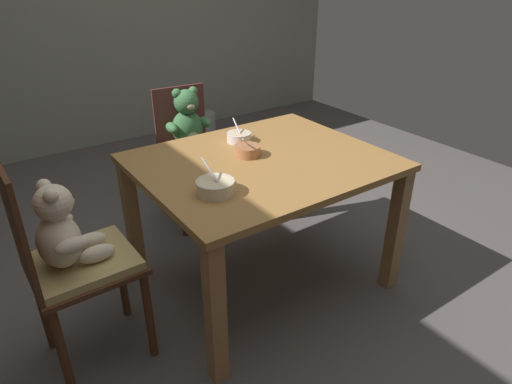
{
  "coord_description": "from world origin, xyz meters",
  "views": [
    {
      "loc": [
        -1.16,
        -1.6,
        1.56
      ],
      "look_at": [
        0.0,
        0.05,
        0.51
      ],
      "focal_mm": 31.4,
      "sensor_mm": 36.0,
      "label": 1
    }
  ],
  "objects_px": {
    "dining_table": "(262,179)",
    "teddy_chair_near_left": "(68,249)",
    "teddy_chair_far_center": "(190,136)",
    "porridge_bowl_cream_near_left": "(215,187)",
    "porridge_bowl_terracotta_center": "(248,151)",
    "porridge_bowl_white_far_center": "(239,137)",
    "metal_pail": "(203,125)"
  },
  "relations": [
    {
      "from": "porridge_bowl_terracotta_center",
      "to": "porridge_bowl_cream_near_left",
      "type": "relative_size",
      "value": 0.76
    },
    {
      "from": "teddy_chair_far_center",
      "to": "metal_pail",
      "type": "bearing_deg",
      "value": 153.26
    },
    {
      "from": "dining_table",
      "to": "teddy_chair_far_center",
      "type": "relative_size",
      "value": 1.32
    },
    {
      "from": "dining_table",
      "to": "teddy_chair_near_left",
      "type": "relative_size",
      "value": 1.2
    },
    {
      "from": "dining_table",
      "to": "teddy_chair_far_center",
      "type": "distance_m",
      "value": 0.83
    },
    {
      "from": "teddy_chair_far_center",
      "to": "porridge_bowl_white_far_center",
      "type": "height_order",
      "value": "teddy_chair_far_center"
    },
    {
      "from": "porridge_bowl_terracotta_center",
      "to": "porridge_bowl_white_far_center",
      "type": "bearing_deg",
      "value": 69.1
    },
    {
      "from": "teddy_chair_near_left",
      "to": "teddy_chair_far_center",
      "type": "distance_m",
      "value": 1.28
    },
    {
      "from": "teddy_chair_far_center",
      "to": "porridge_bowl_terracotta_center",
      "type": "relative_size",
      "value": 6.87
    },
    {
      "from": "porridge_bowl_terracotta_center",
      "to": "metal_pail",
      "type": "distance_m",
      "value": 2.33
    },
    {
      "from": "porridge_bowl_white_far_center",
      "to": "porridge_bowl_terracotta_center",
      "type": "xyz_separation_m",
      "value": [
        -0.07,
        -0.18,
        0.0
      ]
    },
    {
      "from": "teddy_chair_near_left",
      "to": "porridge_bowl_white_far_center",
      "type": "height_order",
      "value": "teddy_chair_near_left"
    },
    {
      "from": "dining_table",
      "to": "porridge_bowl_terracotta_center",
      "type": "xyz_separation_m",
      "value": [
        -0.03,
        0.08,
        0.13
      ]
    },
    {
      "from": "teddy_chair_near_left",
      "to": "porridge_bowl_terracotta_center",
      "type": "relative_size",
      "value": 7.54
    },
    {
      "from": "porridge_bowl_cream_near_left",
      "to": "teddy_chair_near_left",
      "type": "bearing_deg",
      "value": 163.49
    },
    {
      "from": "teddy_chair_far_center",
      "to": "metal_pail",
      "type": "relative_size",
      "value": 3.61
    },
    {
      "from": "porridge_bowl_white_far_center",
      "to": "teddy_chair_near_left",
      "type": "bearing_deg",
      "value": -164.51
    },
    {
      "from": "porridge_bowl_white_far_center",
      "to": "porridge_bowl_cream_near_left",
      "type": "height_order",
      "value": "porridge_bowl_cream_near_left"
    },
    {
      "from": "teddy_chair_near_left",
      "to": "teddy_chair_far_center",
      "type": "relative_size",
      "value": 1.1
    },
    {
      "from": "dining_table",
      "to": "porridge_bowl_white_far_center",
      "type": "height_order",
      "value": "porridge_bowl_white_far_center"
    },
    {
      "from": "metal_pail",
      "to": "porridge_bowl_terracotta_center",
      "type": "bearing_deg",
      "value": -112.68
    },
    {
      "from": "porridge_bowl_white_far_center",
      "to": "porridge_bowl_terracotta_center",
      "type": "height_order",
      "value": "porridge_bowl_terracotta_center"
    },
    {
      "from": "teddy_chair_near_left",
      "to": "metal_pail",
      "type": "relative_size",
      "value": 3.96
    },
    {
      "from": "porridge_bowl_cream_near_left",
      "to": "metal_pail",
      "type": "height_order",
      "value": "porridge_bowl_cream_near_left"
    },
    {
      "from": "porridge_bowl_white_far_center",
      "to": "dining_table",
      "type": "bearing_deg",
      "value": -98.19
    },
    {
      "from": "porridge_bowl_white_far_center",
      "to": "porridge_bowl_cream_near_left",
      "type": "distance_m",
      "value": 0.59
    },
    {
      "from": "teddy_chair_near_left",
      "to": "porridge_bowl_cream_near_left",
      "type": "distance_m",
      "value": 0.62
    },
    {
      "from": "dining_table",
      "to": "teddy_chair_far_center",
      "type": "xyz_separation_m",
      "value": [
        0.03,
        0.83,
        -0.03
      ]
    },
    {
      "from": "dining_table",
      "to": "teddy_chair_far_center",
      "type": "bearing_deg",
      "value": 87.85
    },
    {
      "from": "dining_table",
      "to": "porridge_bowl_terracotta_center",
      "type": "bearing_deg",
      "value": 113.51
    },
    {
      "from": "teddy_chair_far_center",
      "to": "porridge_bowl_white_far_center",
      "type": "distance_m",
      "value": 0.59
    },
    {
      "from": "metal_pail",
      "to": "teddy_chair_near_left",
      "type": "bearing_deg",
      "value": -129.28
    }
  ]
}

